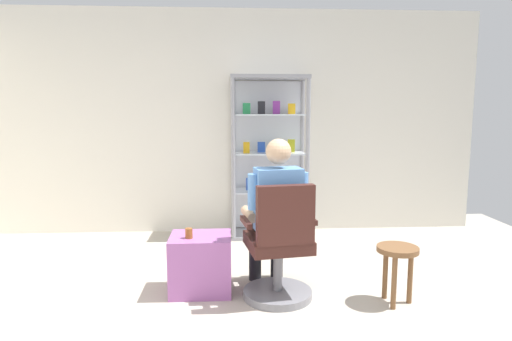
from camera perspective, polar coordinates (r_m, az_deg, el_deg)
back_wall at (r=5.43m, az=-2.80°, el=6.24°), size 6.00×0.10×2.70m
display_cabinet_main at (r=5.25m, az=1.64°, el=1.98°), size 0.90×0.45×1.90m
office_chair at (r=3.52m, az=3.09°, el=-10.60°), size 0.60×0.56×0.96m
seated_shopkeeper at (r=3.59m, az=2.43°, el=-4.96°), size 0.53×0.60×1.29m
storage_crate at (r=3.76m, az=-7.17°, el=-11.91°), size 0.50×0.42×0.48m
tea_glass at (r=3.62m, az=-8.72°, el=-8.07°), size 0.06×0.06×0.08m
wooden_stool at (r=3.64m, az=17.89°, el=-10.85°), size 0.32×0.32×0.46m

